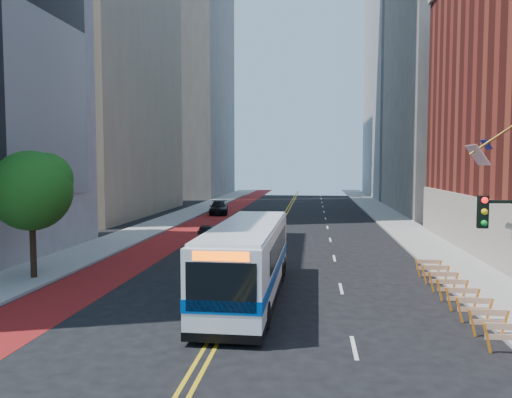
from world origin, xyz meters
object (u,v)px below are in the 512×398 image
at_px(street_tree, 33,188).
at_px(transit_bus, 248,259).
at_px(car_c, 219,208).
at_px(car_b, 247,219).
at_px(car_a, 207,233).

height_order(street_tree, transit_bus, street_tree).
xyz_separation_m(street_tree, transit_bus, (11.71, -2.33, -3.11)).
bearing_deg(car_c, transit_bus, -86.05).
height_order(car_b, car_c, car_c).
xyz_separation_m(transit_bus, car_c, (-8.57, 37.66, -1.02)).
xyz_separation_m(car_b, car_c, (-5.07, 11.56, 0.06)).
distance_m(street_tree, transit_bus, 12.34).
xyz_separation_m(car_a, car_b, (1.97, 9.71, 0.07)).
relative_size(car_a, car_b, 0.87).
relative_size(car_a, car_c, 0.71).
xyz_separation_m(transit_bus, car_b, (-3.50, 26.10, -1.07)).
height_order(street_tree, car_b, street_tree).
relative_size(car_b, car_c, 0.82).
relative_size(street_tree, car_c, 1.24).
bearing_deg(car_c, street_tree, -103.95).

